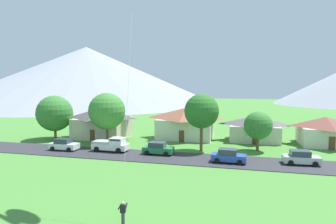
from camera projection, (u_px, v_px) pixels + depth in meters
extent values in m
cube|color=#2D2D33|center=(191.00, 159.00, 37.19)|extent=(160.00, 6.35, 0.08)
cone|color=#8E939E|center=(108.00, 86.00, 192.28)|extent=(117.30, 117.30, 18.38)
cone|color=#8E939E|center=(87.00, 75.00, 150.29)|extent=(134.91, 134.91, 29.34)
cube|color=beige|center=(254.00, 133.00, 49.25)|extent=(8.16, 6.25, 2.80)
pyramid|color=#564C51|center=(255.00, 120.00, 49.04)|extent=(8.82, 6.74, 1.54)
cube|color=brown|center=(255.00, 138.00, 46.25)|extent=(0.90, 0.06, 2.00)
cube|color=beige|center=(103.00, 128.00, 52.56)|extent=(8.99, 7.55, 3.58)
pyramid|color=#474247|center=(102.00, 113.00, 52.30)|extent=(9.70, 8.15, 1.97)
cube|color=brown|center=(92.00, 135.00, 48.98)|extent=(0.90, 0.06, 2.00)
cube|color=beige|center=(186.00, 128.00, 51.83)|extent=(9.55, 7.58, 3.57)
pyramid|color=brown|center=(186.00, 113.00, 51.57)|extent=(10.31, 8.19, 1.96)
cube|color=brown|center=(181.00, 136.00, 48.23)|extent=(0.90, 0.06, 2.00)
cube|color=beige|center=(325.00, 136.00, 45.87)|extent=(7.61, 7.30, 2.94)
pyramid|color=brown|center=(326.00, 122.00, 45.65)|extent=(8.22, 7.88, 1.62)
cube|color=brown|center=(332.00, 143.00, 42.37)|extent=(0.90, 0.06, 2.00)
cylinder|color=brown|center=(201.00, 137.00, 41.77)|extent=(0.44, 0.44, 3.97)
sphere|color=#286623|center=(202.00, 111.00, 41.40)|extent=(5.03, 5.03, 5.03)
cylinder|color=brown|center=(258.00, 143.00, 41.77)|extent=(0.44, 0.44, 2.23)
sphere|color=#33752D|center=(258.00, 125.00, 41.52)|extent=(4.10, 4.10, 4.10)
cylinder|color=brown|center=(55.00, 133.00, 51.08)|extent=(0.44, 0.44, 2.22)
sphere|color=#33752D|center=(55.00, 113.00, 50.75)|extent=(6.33, 6.33, 6.33)
cylinder|color=brown|center=(107.00, 135.00, 46.18)|extent=(0.44, 0.44, 3.24)
sphere|color=#3D7F33|center=(107.00, 111.00, 45.82)|extent=(5.89, 5.89, 5.89)
cube|color=#2847A8|center=(229.00, 157.00, 35.36)|extent=(4.27, 1.96, 0.80)
cube|color=#2D3847|center=(228.00, 152.00, 35.33)|extent=(2.26, 1.67, 0.68)
cylinder|color=black|center=(240.00, 159.00, 35.88)|extent=(0.65, 0.26, 0.64)
cylinder|color=black|center=(240.00, 162.00, 34.13)|extent=(0.65, 0.26, 0.64)
cylinder|color=black|center=(219.00, 157.00, 36.65)|extent=(0.65, 0.26, 0.64)
cylinder|color=black|center=(217.00, 161.00, 34.89)|extent=(0.65, 0.26, 0.64)
cube|color=#B7BCC1|center=(301.00, 159.00, 34.53)|extent=(4.28, 2.00, 0.80)
cube|color=#2D3847|center=(300.00, 153.00, 34.49)|extent=(2.27, 1.69, 0.68)
cylinder|color=black|center=(311.00, 160.00, 35.19)|extent=(0.65, 0.27, 0.64)
cylinder|color=black|center=(315.00, 164.00, 33.39)|extent=(0.65, 0.27, 0.64)
cylinder|color=black|center=(288.00, 159.00, 35.72)|extent=(0.65, 0.27, 0.64)
cylinder|color=black|center=(291.00, 163.00, 33.92)|extent=(0.65, 0.27, 0.64)
cube|color=#237042|center=(158.00, 150.00, 39.55)|extent=(4.24, 1.90, 0.80)
cube|color=#2D3847|center=(157.00, 144.00, 39.52)|extent=(2.24, 1.63, 0.68)
cylinder|color=black|center=(169.00, 151.00, 40.09)|extent=(0.65, 0.25, 0.64)
cylinder|color=black|center=(166.00, 154.00, 38.33)|extent=(0.65, 0.25, 0.64)
cylinder|color=black|center=(151.00, 150.00, 40.81)|extent=(0.65, 0.25, 0.64)
cylinder|color=black|center=(147.00, 153.00, 39.05)|extent=(0.65, 0.25, 0.64)
cube|color=white|center=(64.00, 146.00, 42.11)|extent=(4.22, 1.84, 0.80)
cube|color=#2D3847|center=(63.00, 141.00, 42.08)|extent=(2.21, 1.60, 0.68)
cylinder|color=black|center=(76.00, 147.00, 42.68)|extent=(0.64, 0.25, 0.64)
cylinder|color=black|center=(69.00, 150.00, 40.91)|extent=(0.64, 0.25, 0.64)
cylinder|color=black|center=(60.00, 146.00, 43.36)|extent=(0.64, 0.25, 0.64)
cylinder|color=black|center=(52.00, 149.00, 41.59)|extent=(0.64, 0.25, 0.64)
cube|color=white|center=(111.00, 146.00, 41.43)|extent=(5.22, 2.06, 0.84)
cube|color=white|center=(117.00, 141.00, 41.06)|extent=(1.92, 1.86, 0.90)
cube|color=#2D3847|center=(117.00, 139.00, 41.04)|extent=(1.64, 1.90, 0.28)
cube|color=#B7B7B7|center=(103.00, 142.00, 41.67)|extent=(2.72, 1.99, 0.36)
cylinder|color=black|center=(124.00, 148.00, 42.00)|extent=(0.76, 0.29, 0.76)
cylinder|color=black|center=(118.00, 151.00, 40.04)|extent=(0.76, 0.29, 0.76)
cylinder|color=black|center=(103.00, 146.00, 42.87)|extent=(0.76, 0.29, 0.76)
cylinder|color=black|center=(97.00, 149.00, 40.91)|extent=(0.76, 0.29, 0.76)
cylinder|color=#3D3D42|center=(123.00, 219.00, 19.68)|extent=(0.24, 0.24, 0.88)
cube|color=black|center=(123.00, 209.00, 19.62)|extent=(0.36, 0.22, 0.58)
sphere|color=beige|center=(123.00, 203.00, 19.58)|extent=(0.21, 0.21, 0.21)
cylinder|color=black|center=(120.00, 206.00, 19.71)|extent=(0.18, 0.55, 0.37)
cylinder|color=black|center=(126.00, 207.00, 19.61)|extent=(0.18, 0.55, 0.37)
cylinder|color=silver|center=(129.00, 76.00, 21.55)|extent=(1.14, 5.53, 17.46)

